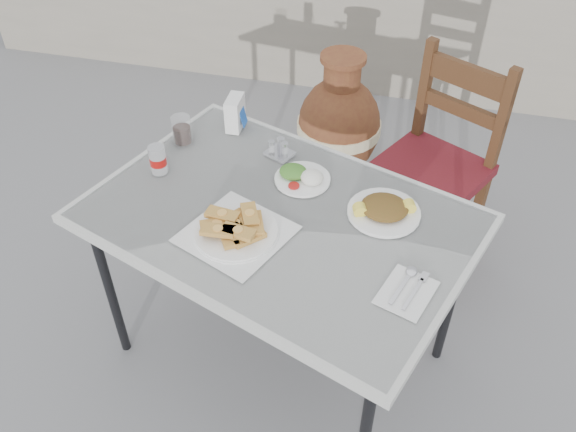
% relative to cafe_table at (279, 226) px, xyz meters
% --- Properties ---
extents(ground, '(80.00, 80.00, 0.00)m').
position_rel_cafe_table_xyz_m(ground, '(0.14, -0.10, -0.76)').
color(ground, slate).
rests_on(ground, ground).
extents(cafe_table, '(1.57, 1.31, 0.81)m').
position_rel_cafe_table_xyz_m(cafe_table, '(0.00, 0.00, 0.00)').
color(cafe_table, black).
rests_on(cafe_table, ground).
extents(pide_plate, '(0.42, 0.42, 0.07)m').
position_rel_cafe_table_xyz_m(pide_plate, '(-0.11, -0.13, 0.09)').
color(pide_plate, white).
rests_on(pide_plate, cafe_table).
extents(salad_rice_plate, '(0.21, 0.21, 0.05)m').
position_rel_cafe_table_xyz_m(salad_rice_plate, '(0.04, 0.21, 0.08)').
color(salad_rice_plate, white).
rests_on(salad_rice_plate, cafe_table).
extents(salad_chopped_plate, '(0.26, 0.26, 0.06)m').
position_rel_cafe_table_xyz_m(salad_chopped_plate, '(0.36, 0.09, 0.08)').
color(salad_chopped_plate, white).
rests_on(salad_chopped_plate, cafe_table).
extents(soda_can, '(0.06, 0.06, 0.11)m').
position_rel_cafe_table_xyz_m(soda_can, '(-0.51, 0.13, 0.11)').
color(soda_can, silver).
rests_on(soda_can, cafe_table).
extents(cola_glass, '(0.08, 0.08, 0.11)m').
position_rel_cafe_table_xyz_m(cola_glass, '(-0.49, 0.34, 0.11)').
color(cola_glass, white).
rests_on(cola_glass, cafe_table).
extents(napkin_holder, '(0.08, 0.12, 0.14)m').
position_rel_cafe_table_xyz_m(napkin_holder, '(-0.31, 0.49, 0.13)').
color(napkin_holder, white).
rests_on(napkin_holder, cafe_table).
extents(condiment_caddy, '(0.13, 0.12, 0.08)m').
position_rel_cafe_table_xyz_m(condiment_caddy, '(-0.09, 0.34, 0.08)').
color(condiment_caddy, '#B7B7BE').
rests_on(condiment_caddy, cafe_table).
extents(cutlery_napkin, '(0.20, 0.23, 0.01)m').
position_rel_cafe_table_xyz_m(cutlery_napkin, '(0.48, -0.24, 0.06)').
color(cutlery_napkin, white).
rests_on(cutlery_napkin, cafe_table).
extents(chair, '(0.62, 0.62, 1.04)m').
position_rel_cafe_table_xyz_m(chair, '(0.54, 0.81, -0.22)').
color(chair, '#331E0E').
rests_on(chair, ground).
extents(terracotta_urn, '(0.46, 0.46, 0.80)m').
position_rel_cafe_table_xyz_m(terracotta_urn, '(0.01, 1.25, -0.38)').
color(terracotta_urn, brown).
rests_on(terracotta_urn, ground).
extents(back_wall, '(6.00, 0.25, 1.20)m').
position_rel_cafe_table_xyz_m(back_wall, '(0.14, 2.40, -0.16)').
color(back_wall, gray).
rests_on(back_wall, ground).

